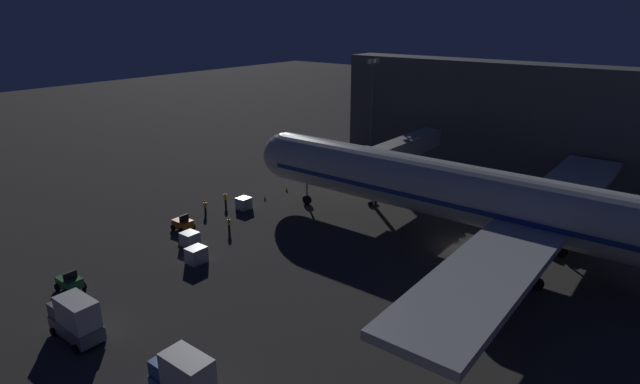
{
  "coord_description": "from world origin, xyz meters",
  "views": [
    {
      "loc": [
        48.16,
        18.7,
        23.68
      ],
      "look_at": [
        3.0,
        -16.5,
        3.5
      ],
      "focal_mm": 28.61,
      "sensor_mm": 36.0,
      "label": 1
    }
  ],
  "objects_px": {
    "airliner_at_gate": "(543,212)",
    "baggage_container_mid_row": "(244,203)",
    "ground_crew_marshaller_fwd": "(229,224)",
    "pushback_tug": "(70,282)",
    "ground_crew_near_nose_gear": "(225,198)",
    "ground_crew_by_belt_loader": "(205,206)",
    "traffic_cone_nose_starboard": "(265,198)",
    "ops_van": "(184,379)",
    "traffic_cone_nose_port": "(287,189)",
    "jet_bridge": "(395,152)",
    "baggage_tug_spare": "(183,224)",
    "baggage_container_near_belt": "(190,239)",
    "catering_truck": "(76,318)",
    "baggage_container_far_row": "(196,255)",
    "apron_floodlight_mast": "(372,101)"
  },
  "relations": [
    {
      "from": "airliner_at_gate",
      "to": "baggage_container_mid_row",
      "type": "relative_size",
      "value": 44.81
    },
    {
      "from": "ground_crew_marshaller_fwd",
      "to": "pushback_tug",
      "type": "bearing_deg",
      "value": -4.89
    },
    {
      "from": "airliner_at_gate",
      "to": "ground_crew_near_nose_gear",
      "type": "relative_size",
      "value": 38.33
    },
    {
      "from": "ground_crew_by_belt_loader",
      "to": "traffic_cone_nose_starboard",
      "type": "xyz_separation_m",
      "value": [
        -8.16,
        2.38,
        -0.69
      ]
    },
    {
      "from": "ops_van",
      "to": "traffic_cone_nose_port",
      "type": "bearing_deg",
      "value": -147.52
    },
    {
      "from": "jet_bridge",
      "to": "ground_crew_near_nose_gear",
      "type": "height_order",
      "value": "jet_bridge"
    },
    {
      "from": "ops_van",
      "to": "traffic_cone_nose_port",
      "type": "distance_m",
      "value": 41.32
    },
    {
      "from": "baggage_tug_spare",
      "to": "baggage_container_near_belt",
      "type": "height_order",
      "value": "baggage_tug_spare"
    },
    {
      "from": "ops_van",
      "to": "baggage_container_mid_row",
      "type": "xyz_separation_m",
      "value": [
        -26.41,
        -21.98,
        -1.12
      ]
    },
    {
      "from": "catering_truck",
      "to": "traffic_cone_nose_starboard",
      "type": "xyz_separation_m",
      "value": [
        -31.15,
        -10.11,
        -1.54
      ]
    },
    {
      "from": "ground_crew_by_belt_loader",
      "to": "traffic_cone_nose_starboard",
      "type": "bearing_deg",
      "value": 163.74
    },
    {
      "from": "airliner_at_gate",
      "to": "ground_crew_marshaller_fwd",
      "type": "xyz_separation_m",
      "value": [
        12.31,
        -30.27,
        -4.98
      ]
    },
    {
      "from": "ground_crew_near_nose_gear",
      "to": "ground_crew_marshaller_fwd",
      "type": "xyz_separation_m",
      "value": [
        5.42,
        6.58,
        -0.06
      ]
    },
    {
      "from": "ground_crew_by_belt_loader",
      "to": "ops_van",
      "type": "bearing_deg",
      "value": 47.79
    },
    {
      "from": "ground_crew_by_belt_loader",
      "to": "ground_crew_marshaller_fwd",
      "type": "height_order",
      "value": "ground_crew_marshaller_fwd"
    },
    {
      "from": "airliner_at_gate",
      "to": "ground_crew_near_nose_gear",
      "type": "xyz_separation_m",
      "value": [
        6.89,
        -36.85,
        -4.92
      ]
    },
    {
      "from": "baggage_container_mid_row",
      "to": "baggage_container_near_belt",
      "type": "bearing_deg",
      "value": 16.39
    },
    {
      "from": "ops_van",
      "to": "ground_crew_near_nose_gear",
      "type": "height_order",
      "value": "ops_van"
    },
    {
      "from": "baggage_container_far_row",
      "to": "ops_van",
      "type": "bearing_deg",
      "value": 48.86
    },
    {
      "from": "pushback_tug",
      "to": "catering_truck",
      "type": "height_order",
      "value": "catering_truck"
    },
    {
      "from": "pushback_tug",
      "to": "ground_crew_near_nose_gear",
      "type": "relative_size",
      "value": 1.22
    },
    {
      "from": "baggage_container_near_belt",
      "to": "baggage_container_far_row",
      "type": "xyz_separation_m",
      "value": [
        2.15,
        3.73,
        0.07
      ]
    },
    {
      "from": "traffic_cone_nose_starboard",
      "to": "ground_crew_marshaller_fwd",
      "type": "bearing_deg",
      "value": 21.93
    },
    {
      "from": "catering_truck",
      "to": "baggage_container_far_row",
      "type": "xyz_separation_m",
      "value": [
        -13.79,
        -2.91,
        -1.0
      ]
    },
    {
      "from": "baggage_container_far_row",
      "to": "baggage_container_mid_row",
      "type": "bearing_deg",
      "value": -152.25
    },
    {
      "from": "apron_floodlight_mast",
      "to": "ground_crew_by_belt_loader",
      "type": "xyz_separation_m",
      "value": [
        35.86,
        -1.41,
        -8.67
      ]
    },
    {
      "from": "baggage_container_mid_row",
      "to": "ground_crew_by_belt_loader",
      "type": "bearing_deg",
      "value": -31.85
    },
    {
      "from": "jet_bridge",
      "to": "baggage_container_far_row",
      "type": "xyz_separation_m",
      "value": [
        29.99,
        -5.2,
        -5.24
      ]
    },
    {
      "from": "apron_floodlight_mast",
      "to": "ground_crew_by_belt_loader",
      "type": "bearing_deg",
      "value": -2.26
    },
    {
      "from": "catering_truck",
      "to": "ops_van",
      "type": "bearing_deg",
      "value": 93.4
    },
    {
      "from": "ground_crew_marshaller_fwd",
      "to": "traffic_cone_nose_starboard",
      "type": "bearing_deg",
      "value": -158.07
    },
    {
      "from": "pushback_tug",
      "to": "baggage_container_near_belt",
      "type": "bearing_deg",
      "value": 175.83
    },
    {
      "from": "apron_floodlight_mast",
      "to": "traffic_cone_nose_port",
      "type": "height_order",
      "value": "apron_floodlight_mast"
    },
    {
      "from": "traffic_cone_nose_port",
      "to": "ground_crew_near_nose_gear",
      "type": "bearing_deg",
      "value": -15.41
    },
    {
      "from": "baggage_container_near_belt",
      "to": "ground_crew_near_nose_gear",
      "type": "height_order",
      "value": "ground_crew_near_nose_gear"
    },
    {
      "from": "jet_bridge",
      "to": "baggage_tug_spare",
      "type": "xyz_separation_m",
      "value": [
        25.72,
        -12.84,
        -5.27
      ]
    },
    {
      "from": "apron_floodlight_mast",
      "to": "baggage_container_mid_row",
      "type": "distance_m",
      "value": 32.96
    },
    {
      "from": "catering_truck",
      "to": "ground_crew_by_belt_loader",
      "type": "xyz_separation_m",
      "value": [
        -22.99,
        -12.49,
        -0.85
      ]
    },
    {
      "from": "ground_crew_near_nose_gear",
      "to": "jet_bridge",
      "type": "bearing_deg",
      "value": 139.28
    },
    {
      "from": "ground_crew_by_belt_loader",
      "to": "traffic_cone_nose_starboard",
      "type": "distance_m",
      "value": 8.53
    },
    {
      "from": "jet_bridge",
      "to": "ops_van",
      "type": "distance_m",
      "value": 44.36
    },
    {
      "from": "baggage_container_far_row",
      "to": "traffic_cone_nose_starboard",
      "type": "bearing_deg",
      "value": -157.46
    },
    {
      "from": "baggage_container_mid_row",
      "to": "traffic_cone_nose_starboard",
      "type": "distance_m",
      "value": 4.06
    },
    {
      "from": "jet_bridge",
      "to": "baggage_container_mid_row",
      "type": "height_order",
      "value": "jet_bridge"
    },
    {
      "from": "traffic_cone_nose_port",
      "to": "airliner_at_gate",
      "type": "bearing_deg",
      "value": 86.34
    },
    {
      "from": "baggage_container_mid_row",
      "to": "pushback_tug",
      "type": "bearing_deg",
      "value": 5.65
    },
    {
      "from": "jet_bridge",
      "to": "airliner_at_gate",
      "type": "bearing_deg",
      "value": 64.56
    },
    {
      "from": "baggage_container_mid_row",
      "to": "ground_crew_marshaller_fwd",
      "type": "height_order",
      "value": "ground_crew_marshaller_fwd"
    },
    {
      "from": "jet_bridge",
      "to": "baggage_container_mid_row",
      "type": "bearing_deg",
      "value": -36.26
    },
    {
      "from": "baggage_container_mid_row",
      "to": "traffic_cone_nose_starboard",
      "type": "relative_size",
      "value": 2.9
    }
  ]
}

